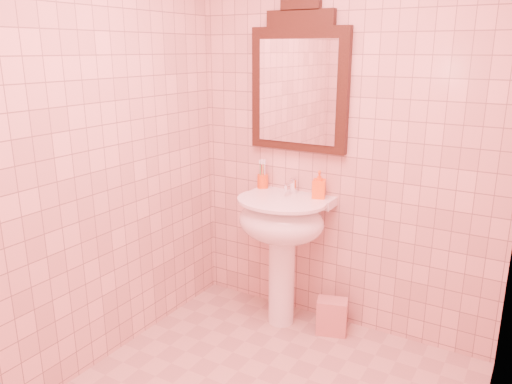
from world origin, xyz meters
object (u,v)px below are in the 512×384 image
Objects in this scene: toothbrush_cup at (263,181)px; mirror at (299,83)px; towel at (332,316)px; pedestal_sink at (282,230)px; soap_dispenser at (319,185)px.

mirror is at bearing 6.92° from toothbrush_cup.
towel is (0.34, -0.15, -1.45)m from mirror.
pedestal_sink is 5.11× the size of toothbrush_cup.
mirror is 1.50m from towel.
toothbrush_cup reaches higher than pedestal_sink.
mirror is 5.38× the size of toothbrush_cup.
toothbrush_cup is 0.43m from soap_dispenser.
pedestal_sink is 0.65m from towel.
pedestal_sink is at bearing -159.07° from soap_dispenser.
mirror reaches higher than pedestal_sink.
pedestal_sink is 0.39m from toothbrush_cup.
soap_dispenser reaches higher than towel.
soap_dispenser is (0.18, 0.14, 0.29)m from pedestal_sink.
towel is at bearing -23.08° from mirror.
mirror is 3.95× the size of towel.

